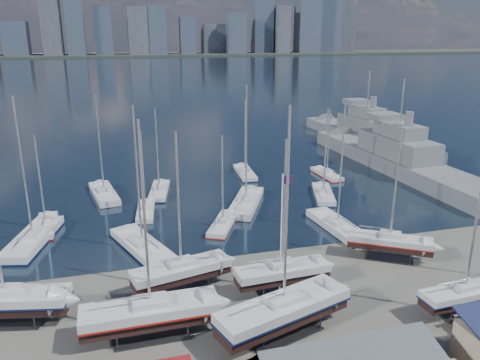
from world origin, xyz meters
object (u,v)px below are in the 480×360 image
object	(u,v)px
sailboat_cradle_0	(5,301)
naval_ship_west	(365,136)
naval_ship_east	(396,161)
flagpole	(282,228)

from	to	relation	value
sailboat_cradle_0	naval_ship_west	size ratio (longest dim) A/B	0.38
sailboat_cradle_0	naval_ship_east	xyz separation A→B (m)	(60.79, 33.96, -0.47)
naval_ship_east	sailboat_cradle_0	bearing A→B (deg)	117.52
sailboat_cradle_0	flagpole	xyz separation A→B (m)	(24.41, -2.40, 5.00)
naval_ship_west	sailboat_cradle_0	bearing A→B (deg)	126.20
naval_ship_west	flagpole	xyz separation A→B (m)	(-42.50, -58.38, 5.48)
naval_ship_east	flagpole	xyz separation A→B (m)	(-36.38, -36.35, 5.47)
naval_ship_west	flagpole	bearing A→B (deg)	140.22
naval_ship_west	flagpole	size ratio (longest dim) A/B	3.68
sailboat_cradle_0	naval_ship_west	bearing A→B (deg)	52.18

